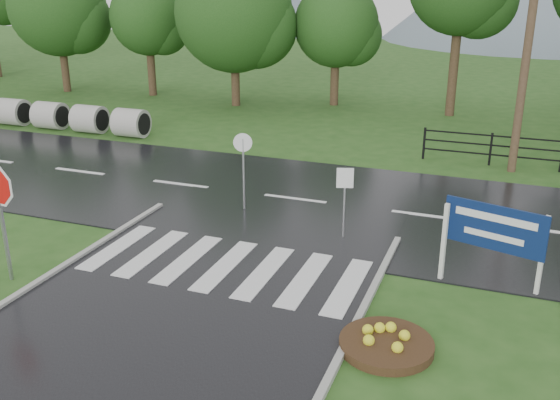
% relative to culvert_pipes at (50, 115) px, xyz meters
% --- Properties ---
extents(ground, '(120.00, 120.00, 0.00)m').
position_rel_culvert_pipes_xyz_m(ground, '(13.35, -15.00, -0.60)').
color(ground, '#274F1A').
rests_on(ground, ground).
extents(main_road, '(90.00, 8.00, 0.04)m').
position_rel_culvert_pipes_xyz_m(main_road, '(13.35, -5.00, -0.60)').
color(main_road, black).
rests_on(main_road, ground).
extents(crosswalk, '(6.50, 2.80, 0.02)m').
position_rel_culvert_pipes_xyz_m(crosswalk, '(13.35, -10.00, -0.54)').
color(crosswalk, silver).
rests_on(crosswalk, ground).
extents(hills, '(102.00, 48.00, 48.00)m').
position_rel_culvert_pipes_xyz_m(hills, '(16.84, 50.00, -16.14)').
color(hills, slate).
rests_on(hills, ground).
extents(treeline, '(83.20, 5.20, 10.00)m').
position_rel_culvert_pipes_xyz_m(treeline, '(14.35, 9.00, -0.60)').
color(treeline, '#194014').
rests_on(treeline, ground).
extents(culvert_pipes, '(9.70, 1.20, 1.20)m').
position_rel_culvert_pipes_xyz_m(culvert_pipes, '(0.00, 0.00, 0.00)').
color(culvert_pipes, '#9E9B93').
rests_on(culvert_pipes, ground).
extents(estate_billboard, '(2.15, 0.68, 1.94)m').
position_rel_culvert_pipes_xyz_m(estate_billboard, '(19.23, -8.84, 0.74)').
color(estate_billboard, silver).
rests_on(estate_billboard, ground).
extents(flower_bed, '(1.76, 1.76, 0.35)m').
position_rel_culvert_pipes_xyz_m(flower_bed, '(17.62, -12.03, -0.47)').
color(flower_bed, '#332111').
rests_on(flower_bed, ground).
extents(reg_sign_small, '(0.42, 0.15, 1.95)m').
position_rel_culvert_pipes_xyz_m(reg_sign_small, '(15.51, -7.36, 0.80)').
color(reg_sign_small, '#939399').
rests_on(reg_sign_small, ground).
extents(reg_sign_round, '(0.52, 0.20, 2.33)m').
position_rel_culvert_pipes_xyz_m(reg_sign_round, '(12.24, -6.36, 0.87)').
color(reg_sign_round, '#939399').
rests_on(reg_sign_round, ground).
extents(utility_pole_east, '(1.45, 0.57, 8.45)m').
position_rel_culvert_pipes_xyz_m(utility_pole_east, '(19.51, 0.50, 3.70)').
color(utility_pole_east, '#473523').
rests_on(utility_pole_east, ground).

